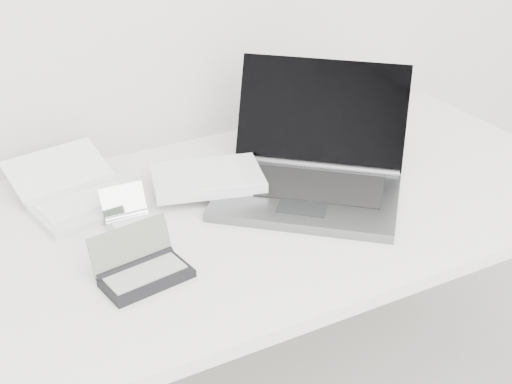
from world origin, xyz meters
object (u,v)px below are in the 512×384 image
palmtop_charcoal (142,269)px  netbook_open_white (79,196)px  desk (259,222)px  laptop_large (288,173)px

palmtop_charcoal → netbook_open_white: bearing=85.1°
desk → netbook_open_white: bearing=150.5°
laptop_large → palmtop_charcoal: laptop_large is taller
desk → netbook_open_white: size_ratio=4.92×
desk → laptop_large: (0.09, 0.03, 0.09)m
laptop_large → palmtop_charcoal: 0.46m
laptop_large → palmtop_charcoal: bearing=-116.7°
laptop_large → netbook_open_white: (-0.45, 0.17, -0.03)m
netbook_open_white → palmtop_charcoal: size_ratio=1.78×
desk → laptop_large: size_ratio=2.50×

